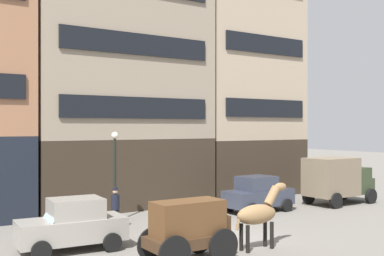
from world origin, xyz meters
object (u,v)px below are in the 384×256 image
at_px(streetlamp_curbside, 115,163).
at_px(delivery_truck_near, 338,179).
at_px(sedan_dark, 73,225).
at_px(sedan_light, 258,194).
at_px(draft_horse, 259,213).
at_px(pedestrian_officer, 115,206).
at_px(cargo_wagon, 189,226).

bearing_deg(streetlamp_curbside, delivery_truck_near, -10.08).
distance_m(delivery_truck_near, streetlamp_curbside, 12.87).
distance_m(delivery_truck_near, sedan_dark, 16.06).
bearing_deg(sedan_light, delivery_truck_near, -6.12).
bearing_deg(sedan_light, draft_horse, -130.94).
xyz_separation_m(draft_horse, sedan_dark, (-5.60, 3.46, -0.36)).
bearing_deg(draft_horse, pedestrian_officer, 116.48).
bearing_deg(streetlamp_curbside, cargo_wagon, -95.49).
bearing_deg(pedestrian_officer, cargo_wagon, -90.41).
height_order(cargo_wagon, sedan_light, cargo_wagon).
height_order(draft_horse, sedan_light, draft_horse).
distance_m(sedan_dark, streetlamp_curbside, 5.44).
bearing_deg(draft_horse, delivery_truck_near, 26.25).
height_order(pedestrian_officer, streetlamp_curbside, streetlamp_curbside).
bearing_deg(pedestrian_officer, streetlamp_curbside, 66.32).
xyz_separation_m(cargo_wagon, sedan_dark, (-2.65, 3.45, -0.23)).
distance_m(delivery_truck_near, pedestrian_officer, 13.30).
relative_size(draft_horse, sedan_light, 0.62).
xyz_separation_m(cargo_wagon, draft_horse, (2.95, -0.00, 0.12)).
bearing_deg(delivery_truck_near, sedan_light, 173.88).
relative_size(cargo_wagon, pedestrian_officer, 1.63).
bearing_deg(cargo_wagon, pedestrian_officer, 89.59).
bearing_deg(draft_horse, sedan_dark, 148.32).
bearing_deg(cargo_wagon, sedan_dark, 127.50).
relative_size(pedestrian_officer, streetlamp_curbside, 0.44).
bearing_deg(sedan_dark, sedan_light, 11.99).
xyz_separation_m(draft_horse, streetlamp_curbside, (-2.24, 7.35, 1.40)).
bearing_deg(delivery_truck_near, cargo_wagon, -159.00).
bearing_deg(sedan_light, sedan_dark, -168.01).
distance_m(sedan_dark, pedestrian_officer, 3.59).
distance_m(delivery_truck_near, sedan_light, 5.48).
height_order(cargo_wagon, draft_horse, draft_horse).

